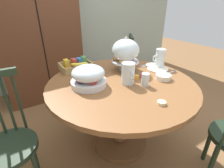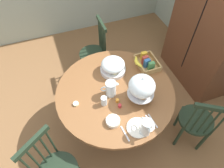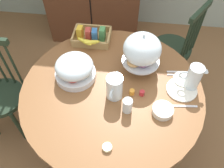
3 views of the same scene
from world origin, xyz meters
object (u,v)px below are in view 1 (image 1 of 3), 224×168
wooden_armoire (38,33)px  fruit_platter_covered (88,76)px  milk_pitcher (128,74)px  cereal_bowl (163,77)px  windsor_chair_facing_door (120,71)px  butter_dish (162,103)px  cereal_basket (76,65)px  drinking_glass (145,80)px  dining_table (121,100)px  orange_juice_pitcher (160,59)px  china_plate_large (158,69)px  windsor_chair_near_window (8,146)px  pastry_stand_with_dome (125,52)px  china_plate_small (153,65)px

wooden_armoire → fruit_platter_covered: size_ratio=6.53×
milk_pitcher → cereal_bowl: milk_pitcher is taller
windsor_chair_facing_door → milk_pitcher: windsor_chair_facing_door is taller
butter_dish → cereal_basket: bearing=105.5°
windsor_chair_facing_door → fruit_platter_covered: windsor_chair_facing_door is taller
drinking_glass → butter_dish: (-0.10, -0.28, -0.04)m
cereal_bowl → dining_table: bearing=155.9°
fruit_platter_covered → wooden_armoire: bearing=94.6°
milk_pitcher → orange_juice_pitcher: bearing=15.4°
dining_table → cereal_basket: 0.59m
orange_juice_pitcher → milk_pitcher: (-0.53, -0.15, -0.01)m
china_plate_large → cereal_basket: bearing=148.8°
windsor_chair_near_window → cereal_bowl: windsor_chair_near_window is taller
fruit_platter_covered → windsor_chair_facing_door: bearing=41.1°
butter_dish → orange_juice_pitcher: bearing=45.3°
windsor_chair_near_window → windsor_chair_facing_door: size_ratio=1.00×
pastry_stand_with_dome → drinking_glass: 0.41m
cereal_basket → butter_dish: 0.98m
cereal_bowl → wooden_armoire: bearing=114.0°
pastry_stand_with_dome → drinking_glass: size_ratio=3.13×
pastry_stand_with_dome → milk_pitcher: (-0.16, -0.27, -0.11)m
windsor_chair_near_window → drinking_glass: windsor_chair_near_window is taller
windsor_chair_near_window → cereal_basket: (0.72, 0.46, 0.33)m
wooden_armoire → cereal_bowl: 1.87m
pastry_stand_with_dome → cereal_bowl: size_ratio=2.46×
dining_table → cereal_bowl: 0.44m
wooden_armoire → cereal_basket: 1.08m
wooden_armoire → drinking_glass: bearing=-73.0°
pastry_stand_with_dome → butter_dish: size_ratio=5.73×
dining_table → windsor_chair_facing_door: 0.96m
drinking_glass → windsor_chair_facing_door: bearing=66.7°
wooden_armoire → windsor_chair_near_window: (-0.56, -1.50, -0.53)m
windsor_chair_near_window → cereal_bowl: bearing=-8.3°
wooden_armoire → cereal_bowl: (0.75, -1.69, -0.22)m
orange_juice_pitcher → dining_table: bearing=-171.2°
cereal_basket → butter_dish: bearing=-74.5°
orange_juice_pitcher → cereal_basket: orange_juice_pitcher is taller
fruit_platter_covered → cereal_basket: (0.05, 0.41, -0.04)m
windsor_chair_near_window → drinking_glass: 1.15m
windsor_chair_near_window → cereal_basket: bearing=32.2°
dining_table → milk_pitcher: size_ratio=6.77×
milk_pitcher → china_plate_small: size_ratio=1.30×
china_plate_large → china_plate_small: bearing=79.7°
china_plate_large → china_plate_small: china_plate_small is taller
orange_juice_pitcher → china_plate_small: bearing=134.0°
milk_pitcher → drinking_glass: (0.10, -0.11, -0.03)m
china_plate_large → cereal_bowl: bearing=-124.5°
china_plate_small → cereal_bowl: (-0.16, -0.29, 0.01)m
cereal_bowl → milk_pitcher: bearing=163.4°
dining_table → windsor_chair_facing_door: windsor_chair_facing_door is taller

